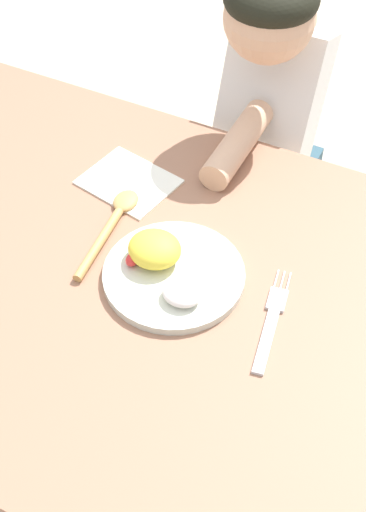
{
  "coord_description": "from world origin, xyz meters",
  "views": [
    {
      "loc": [
        0.37,
        -0.63,
        1.57
      ],
      "look_at": [
        0.03,
        0.06,
        0.72
      ],
      "focal_mm": 49.55,
      "sensor_mm": 36.0,
      "label": 1
    }
  ],
  "objects_px": {
    "fork": "(271,323)",
    "person": "(267,158)",
    "plate": "(169,269)",
    "spoon": "(112,223)"
  },
  "relations": [
    {
      "from": "spoon",
      "to": "fork",
      "type": "bearing_deg",
      "value": -108.8
    },
    {
      "from": "plate",
      "to": "spoon",
      "type": "bearing_deg",
      "value": 157.43
    },
    {
      "from": "fork",
      "to": "person",
      "type": "bearing_deg",
      "value": 11.56
    },
    {
      "from": "fork",
      "to": "spoon",
      "type": "distance_m",
      "value": 0.33
    },
    {
      "from": "spoon",
      "to": "person",
      "type": "xyz_separation_m",
      "value": [
        0.12,
        0.45,
        -0.15
      ]
    },
    {
      "from": "person",
      "to": "plate",
      "type": "bearing_deg",
      "value": 92.24
    },
    {
      "from": "plate",
      "to": "spoon",
      "type": "height_order",
      "value": "plate"
    },
    {
      "from": "fork",
      "to": "person",
      "type": "xyz_separation_m",
      "value": [
        -0.2,
        0.52,
        -0.14
      ]
    },
    {
      "from": "person",
      "to": "fork",
      "type": "bearing_deg",
      "value": 111.34
    },
    {
      "from": "plate",
      "to": "fork",
      "type": "xyz_separation_m",
      "value": [
        0.18,
        -0.02,
        -0.01
      ]
    }
  ]
}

